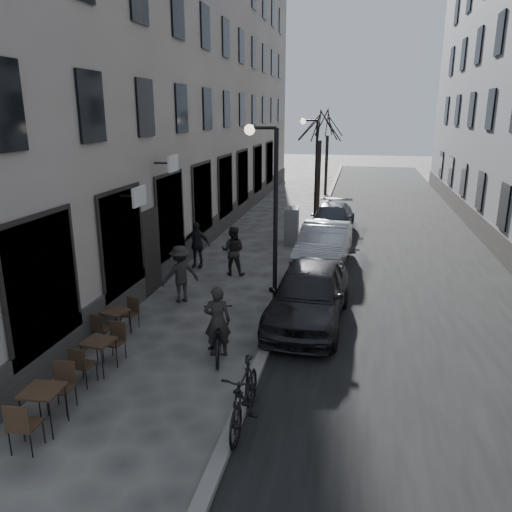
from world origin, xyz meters
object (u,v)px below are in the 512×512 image
(streetlamp_near, at_px, (269,200))
(bistro_set_a, at_px, (44,405))
(tree_near, at_px, (320,126))
(utility_cabinet, at_px, (292,226))
(pedestrian_mid, at_px, (180,274))
(bistro_set_c, at_px, (116,321))
(tree_far, at_px, (328,123))
(pedestrian_far, at_px, (197,245))
(bicycle, at_px, (218,334))
(car_far, at_px, (332,219))
(moped, at_px, (244,396))
(bistro_set_b, at_px, (99,353))
(pedestrian_near, at_px, (233,251))
(car_near, at_px, (309,294))
(car_mid, at_px, (324,246))
(streetlamp_far, at_px, (313,159))

(streetlamp_near, relative_size, bistro_set_a, 3.20)
(tree_near, distance_m, utility_cabinet, 8.43)
(utility_cabinet, xyz_separation_m, pedestrian_mid, (-2.26, -7.33, 0.07))
(bistro_set_c, bearing_deg, tree_near, 92.39)
(tree_far, distance_m, pedestrian_mid, 21.32)
(pedestrian_far, bearing_deg, streetlamp_near, -47.59)
(tree_near, relative_size, bistro_set_c, 4.06)
(bicycle, height_order, pedestrian_far, pedestrian_far)
(car_far, bearing_deg, tree_far, 98.15)
(bistro_set_c, xyz_separation_m, moped, (3.94, -2.95, 0.18))
(bistro_set_b, relative_size, pedestrian_near, 0.89)
(streetlamp_near, distance_m, moped, 5.95)
(car_near, height_order, car_mid, car_near)
(streetlamp_far, distance_m, moped, 17.54)
(pedestrian_mid, height_order, car_mid, pedestrian_mid)
(bistro_set_a, bearing_deg, car_near, 50.24)
(car_far, bearing_deg, streetlamp_far, 119.80)
(streetlamp_far, distance_m, pedestrian_near, 9.49)
(streetlamp_far, height_order, car_near, streetlamp_far)
(bicycle, xyz_separation_m, pedestrian_far, (-2.60, 6.38, 0.32))
(streetlamp_far, bearing_deg, streetlamp_near, -90.00)
(bicycle, bearing_deg, car_far, -112.43)
(streetlamp_far, xyz_separation_m, car_mid, (1.17, -7.40, -2.39))
(tree_near, xyz_separation_m, utility_cabinet, (-0.47, -7.47, -3.89))
(streetlamp_near, bearing_deg, tree_near, 89.72)
(streetlamp_far, relative_size, moped, 2.58)
(bicycle, bearing_deg, tree_near, -106.47)
(streetlamp_near, height_order, streetlamp_far, same)
(bicycle, xyz_separation_m, car_near, (1.84, 2.27, 0.29))
(tree_near, bearing_deg, utility_cabinet, -93.56)
(utility_cabinet, distance_m, moped, 12.91)
(bistro_set_c, height_order, car_near, car_near)
(pedestrian_mid, height_order, car_far, pedestrian_mid)
(bistro_set_a, xyz_separation_m, car_mid, (4.03, 10.76, 0.29))
(bistro_set_c, height_order, pedestrian_near, pedestrian_near)
(pedestrian_far, relative_size, car_near, 0.35)
(streetlamp_near, xyz_separation_m, tree_near, (0.07, 15.00, 1.50))
(bicycle, bearing_deg, car_near, -143.13)
(bistro_set_c, relative_size, utility_cabinet, 0.91)
(streetlamp_near, height_order, utility_cabinet, streetlamp_near)
(utility_cabinet, bearing_deg, streetlamp_far, 80.82)
(pedestrian_near, bearing_deg, streetlamp_near, 118.45)
(pedestrian_far, bearing_deg, bistro_set_c, -91.52)
(bistro_set_a, xyz_separation_m, bistro_set_b, (-0.07, 2.05, -0.03))
(pedestrian_near, distance_m, moped, 8.63)
(moped, bearing_deg, streetlamp_far, 92.37)
(car_far, bearing_deg, moped, -89.84)
(bistro_set_b, relative_size, bicycle, 0.78)
(tree_far, height_order, moped, tree_far)
(tree_near, bearing_deg, car_near, -85.96)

